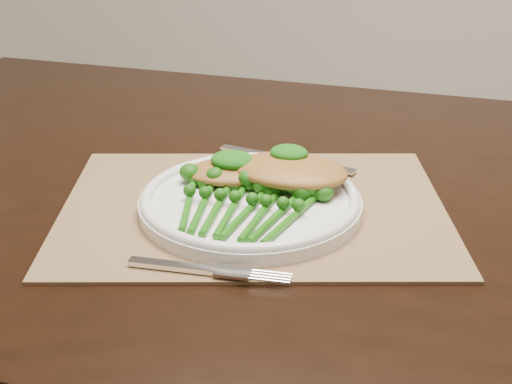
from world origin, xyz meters
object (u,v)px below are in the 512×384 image
(chicken_fillet_left, at_px, (234,171))
(placemat, at_px, (254,208))
(broccolini_bundle, at_px, (238,211))
(dinner_plate, at_px, (250,201))

(chicken_fillet_left, bearing_deg, placemat, -65.74)
(broccolini_bundle, bearing_deg, placemat, 89.12)
(chicken_fillet_left, bearing_deg, broccolini_bundle, -90.53)
(placemat, bearing_deg, dinner_plate, -111.14)
(broccolini_bundle, bearing_deg, dinner_plate, 89.85)
(dinner_plate, bearing_deg, chicken_fillet_left, 129.20)
(chicken_fillet_left, relative_size, broccolini_bundle, 0.70)
(placemat, bearing_deg, broccolini_bundle, -108.14)
(placemat, xyz_separation_m, broccolini_bundle, (0.00, -0.06, 0.02))
(placemat, bearing_deg, chicken_fillet_left, 119.09)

